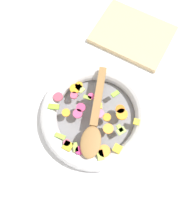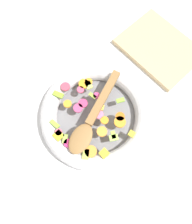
% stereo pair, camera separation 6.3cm
% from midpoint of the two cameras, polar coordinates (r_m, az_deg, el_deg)
% --- Properties ---
extents(ground_plane, '(4.00, 4.00, 0.00)m').
position_cam_midpoint_polar(ground_plane, '(0.67, -2.63, -1.74)').
color(ground_plane, silver).
extents(skillet, '(0.33, 0.33, 0.05)m').
position_cam_midpoint_polar(skillet, '(0.65, -2.71, -1.18)').
color(skillet, slate).
rests_on(skillet, ground_plane).
extents(chopped_vegetables, '(0.26, 0.22, 0.01)m').
position_cam_midpoint_polar(chopped_vegetables, '(0.62, -4.19, -2.05)').
color(chopped_vegetables, orange).
rests_on(chopped_vegetables, skillet).
extents(wooden_spoon, '(0.13, 0.27, 0.01)m').
position_cam_midpoint_polar(wooden_spoon, '(0.61, -3.38, -2.76)').
color(wooden_spoon, olive).
rests_on(wooden_spoon, chopped_vegetables).
extents(cutting_board, '(0.26, 0.20, 0.02)m').
position_cam_midpoint_polar(cutting_board, '(0.81, 7.31, 19.17)').
color(cutting_board, tan).
rests_on(cutting_board, ground_plane).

